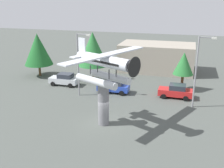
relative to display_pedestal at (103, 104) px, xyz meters
The scene contains 12 objects.
ground_plane 2.20m from the display_pedestal, ahead, with size 140.00×140.00×0.00m, color #4C514C.
display_pedestal is the anchor object (origin of this frame).
floatplane_monument 3.87m from the display_pedestal, 24.52° to the right, with size 7.16×9.92×4.00m.
car_near_silver 13.84m from the display_pedestal, 132.35° to the left, with size 4.20×2.02×1.76m.
car_mid_blue 9.44m from the display_pedestal, 99.68° to the left, with size 4.20×2.02×1.76m.
car_far_red 11.63m from the display_pedestal, 55.96° to the left, with size 4.20×2.02×1.76m.
streetlight_primary 9.14m from the display_pedestal, 128.00° to the left, with size 1.84×0.28×8.00m.
streetlight_secondary 11.55m from the display_pedestal, 38.90° to the left, with size 1.84×0.28×8.22m.
storefront_building 22.13m from the display_pedestal, 83.73° to the left, with size 12.38×7.07×4.65m, color #9E9384.
tree_west 20.50m from the display_pedestal, 138.53° to the left, with size 4.44×4.44×6.80m.
tree_east 15.33m from the display_pedestal, 114.10° to the left, with size 4.52×4.52×7.33m.
tree_center_back 14.73m from the display_pedestal, 61.05° to the left, with size 2.71×2.71×5.25m.
Camera 1 is at (7.68, -23.10, 12.28)m, focal length 42.76 mm.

